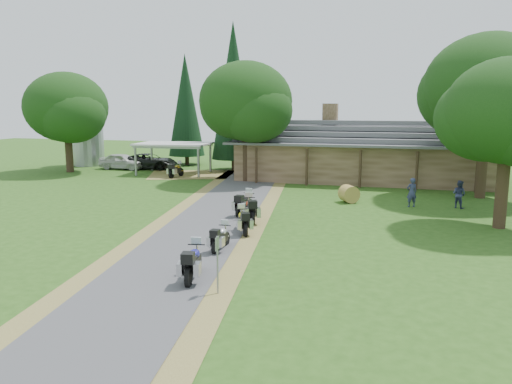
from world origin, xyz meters
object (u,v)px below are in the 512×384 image
(motorcycle_row_b, at_px, (221,236))
(motorcycle_carport_a, at_px, (176,169))
(car_white_sedan, at_px, (122,159))
(car_dark_suv, at_px, (149,157))
(motorcycle_row_a, at_px, (193,261))
(motorcycle_row_c, at_px, (243,220))
(lodge, at_px, (364,150))
(motorcycle_row_e, at_px, (245,202))
(motorcycle_row_d, at_px, (250,208))
(silo, at_px, (88,135))
(carport, at_px, (174,158))
(hay_bale, at_px, (349,194))

(motorcycle_row_b, bearing_deg, motorcycle_carport_a, 30.15)
(car_white_sedan, distance_m, car_dark_suv, 2.53)
(motorcycle_row_a, distance_m, motorcycle_row_c, 6.67)
(car_dark_suv, height_order, motorcycle_row_b, car_dark_suv)
(lodge, distance_m, motorcycle_row_e, 16.71)
(lodge, height_order, motorcycle_row_e, lodge)
(motorcycle_row_b, xyz_separation_m, motorcycle_row_d, (-0.24, 5.30, 0.14))
(silo, xyz_separation_m, carport, (11.07, -3.52, -1.74))
(car_white_sedan, height_order, motorcycle_row_a, car_white_sedan)
(motorcycle_row_a, distance_m, motorcycle_row_b, 3.70)
(car_dark_suv, height_order, hay_bale, car_dark_suv)
(silo, distance_m, car_white_sedan, 5.80)
(car_white_sedan, height_order, motorcycle_row_e, car_white_sedan)
(motorcycle_row_c, distance_m, motorcycle_row_d, 2.35)
(motorcycle_row_b, height_order, motorcycle_row_c, motorcycle_row_c)
(carport, distance_m, motorcycle_row_b, 24.63)
(motorcycle_row_d, height_order, motorcycle_row_e, motorcycle_row_d)
(car_dark_suv, xyz_separation_m, motorcycle_row_d, (15.50, -18.56, -0.39))
(motorcycle_row_d, bearing_deg, motorcycle_row_e, 2.17)
(motorcycle_row_e, bearing_deg, motorcycle_row_b, -165.35)
(motorcycle_row_b, distance_m, motorcycle_row_e, 6.96)
(car_white_sedan, xyz_separation_m, motorcycle_row_a, (18.38, -26.68, -0.28))
(silo, height_order, motorcycle_row_c, silo)
(silo, relative_size, motorcycle_row_d, 2.91)
(motorcycle_row_c, bearing_deg, carport, 7.92)
(motorcycle_row_e, bearing_deg, car_dark_suv, 47.26)
(carport, bearing_deg, motorcycle_carport_a, -65.76)
(motorcycle_row_e, bearing_deg, carport, 43.38)
(silo, height_order, hay_bale, silo)
(silo, height_order, car_white_sedan, silo)
(lodge, distance_m, motorcycle_row_d, 17.98)
(lodge, height_order, hay_bale, lodge)
(car_white_sedan, relative_size, motorcycle_carport_a, 2.93)
(car_dark_suv, relative_size, hay_bale, 5.37)
(car_white_sedan, bearing_deg, car_dark_suv, -68.16)
(carport, bearing_deg, hay_bale, -34.41)
(carport, relative_size, hay_bale, 5.84)
(carport, height_order, motorcycle_row_b, carport)
(carport, bearing_deg, motorcycle_row_a, -68.41)
(motorcycle_row_a, bearing_deg, motorcycle_row_e, -3.45)
(car_white_sedan, distance_m, motorcycle_row_e, 23.48)
(silo, distance_m, motorcycle_row_c, 32.06)
(car_white_sedan, height_order, motorcycle_row_b, car_white_sedan)
(motorcycle_row_e, distance_m, hay_bale, 7.42)
(lodge, relative_size, motorcycle_row_a, 10.75)
(car_white_sedan, bearing_deg, motorcycle_carport_a, -114.94)
(motorcycle_carport_a, bearing_deg, silo, 72.83)
(car_white_sedan, distance_m, motorcycle_row_d, 25.14)
(motorcycle_row_d, relative_size, motorcycle_carport_a, 1.08)
(motorcycle_row_a, distance_m, motorcycle_row_d, 9.01)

